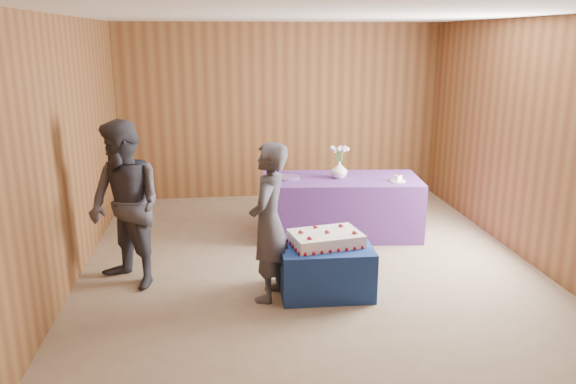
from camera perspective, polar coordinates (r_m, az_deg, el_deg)
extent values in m
plane|color=gray|center=(6.32, 2.26, -7.69)|extent=(6.00, 6.00, 0.00)
cube|color=brown|center=(8.85, -0.80, 8.15)|extent=(5.00, 0.04, 2.70)
cube|color=brown|center=(3.11, 11.54, -6.36)|extent=(5.00, 0.04, 2.70)
cube|color=brown|center=(6.04, -21.75, 3.53)|extent=(0.04, 6.00, 2.70)
cube|color=brown|center=(6.79, 23.78, 4.55)|extent=(0.04, 6.00, 2.70)
cube|color=white|center=(5.81, 2.56, 17.59)|extent=(5.00, 6.00, 0.04)
cube|color=navy|center=(5.68, 3.80, -7.73)|extent=(0.91, 0.72, 0.50)
cube|color=#62328B|center=(7.26, 5.32, -1.46)|extent=(2.08, 1.09, 0.75)
cube|color=white|center=(5.58, 3.86, -4.73)|extent=(0.75, 0.57, 0.12)
sphere|color=maroon|center=(5.29, 1.33, -6.39)|extent=(0.04, 0.04, 0.04)
sphere|color=maroon|center=(5.53, 7.99, -5.52)|extent=(0.04, 0.04, 0.04)
sphere|color=maroon|center=(5.68, -0.17, -4.77)|extent=(0.04, 0.04, 0.04)
sphere|color=maroon|center=(5.91, 6.10, -4.05)|extent=(0.04, 0.04, 0.04)
sphere|color=maroon|center=(5.38, 2.31, -4.55)|extent=(0.04, 0.04, 0.04)
cone|color=#155F1F|center=(5.39, 2.60, -4.67)|extent=(0.02, 0.03, 0.03)
sphere|color=maroon|center=(5.70, 5.19, -3.42)|extent=(0.04, 0.04, 0.04)
cone|color=#155F1F|center=(5.71, 5.46, -3.54)|extent=(0.02, 0.03, 0.03)
sphere|color=maroon|center=(5.55, 3.88, -3.94)|extent=(0.04, 0.04, 0.04)
cone|color=#155F1F|center=(5.56, 4.16, -4.06)|extent=(0.02, 0.03, 0.03)
imported|color=white|center=(7.14, 5.21, 2.27)|extent=(0.25, 0.25, 0.22)
cylinder|color=#2A6B2C|center=(7.11, 5.56, 3.76)|extent=(0.01, 0.01, 0.16)
sphere|color=silver|center=(7.11, 6.04, 4.41)|extent=(0.05, 0.05, 0.05)
cylinder|color=#2A6B2C|center=(7.13, 5.46, 3.80)|extent=(0.01, 0.01, 0.16)
sphere|color=white|center=(7.16, 5.79, 4.50)|extent=(0.05, 0.05, 0.05)
cylinder|color=#2A6B2C|center=(7.14, 5.28, 3.82)|extent=(0.01, 0.01, 0.16)
sphere|color=silver|center=(7.18, 5.34, 4.55)|extent=(0.05, 0.05, 0.05)
cylinder|color=#2A6B2C|center=(7.14, 5.09, 3.81)|extent=(0.01, 0.01, 0.16)
sphere|color=white|center=(7.17, 4.87, 4.54)|extent=(0.05, 0.05, 0.05)
cylinder|color=#2A6B2C|center=(7.12, 4.96, 3.79)|extent=(0.01, 0.01, 0.16)
sphere|color=silver|center=(7.12, 4.54, 4.48)|extent=(0.05, 0.05, 0.05)
cylinder|color=#2A6B2C|center=(7.09, 4.94, 3.75)|extent=(0.01, 0.01, 0.16)
sphere|color=white|center=(7.07, 4.48, 4.39)|extent=(0.05, 0.05, 0.05)
cylinder|color=#2A6B2C|center=(7.07, 5.04, 3.71)|extent=(0.01, 0.01, 0.16)
sphere|color=silver|center=(7.01, 4.73, 4.30)|extent=(0.05, 0.05, 0.05)
cylinder|color=#2A6B2C|center=(7.06, 5.22, 3.69)|extent=(0.01, 0.01, 0.16)
sphere|color=white|center=(6.99, 5.18, 4.25)|extent=(0.05, 0.05, 0.05)
cylinder|color=#2A6B2C|center=(7.07, 5.41, 3.69)|extent=(0.01, 0.01, 0.16)
sphere|color=silver|center=(7.00, 5.67, 4.26)|extent=(0.05, 0.05, 0.05)
cylinder|color=#2A6B2C|center=(7.09, 5.54, 3.72)|extent=(0.01, 0.01, 0.16)
sphere|color=white|center=(7.05, 6.00, 4.32)|extent=(0.05, 0.05, 0.05)
cylinder|color=#694D9B|center=(7.13, -0.06, 1.50)|extent=(0.42, 0.42, 0.02)
cylinder|color=white|center=(7.10, 11.10, 1.11)|extent=(0.22, 0.22, 0.01)
cube|color=white|center=(7.09, 11.11, 1.42)|extent=(0.10, 0.10, 0.07)
sphere|color=maroon|center=(7.06, 11.19, 1.74)|extent=(0.03, 0.03, 0.03)
cube|color=silver|center=(7.03, 11.40, 0.90)|extent=(0.26, 0.04, 0.00)
imported|color=#3B3A45|center=(5.36, -1.98, -3.13)|extent=(0.55, 0.66, 1.55)
imported|color=#373742|center=(5.84, -16.19, -1.34)|extent=(1.05, 1.05, 1.71)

